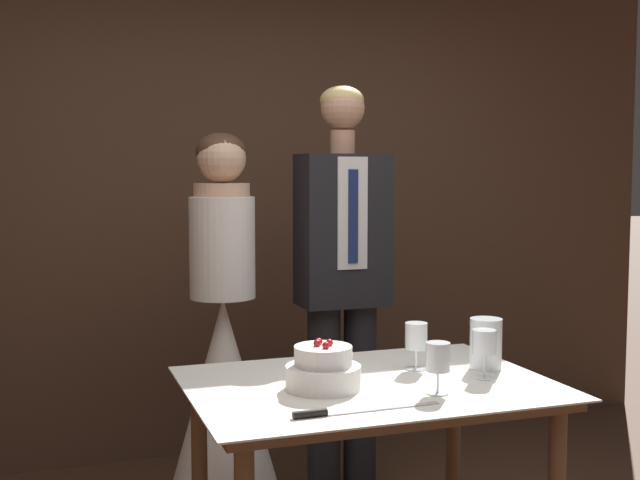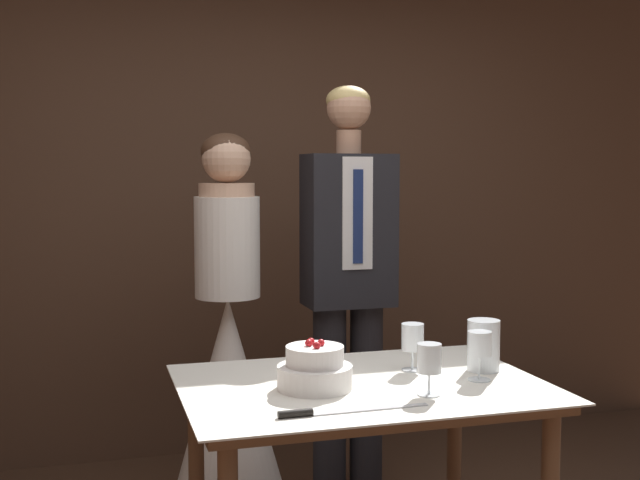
{
  "view_description": "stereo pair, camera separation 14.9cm",
  "coord_description": "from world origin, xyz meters",
  "px_view_note": "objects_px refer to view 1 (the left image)",
  "views": [
    {
      "loc": [
        -0.97,
        -2.08,
        1.5
      ],
      "look_at": [
        0.02,
        0.78,
        1.24
      ],
      "focal_mm": 45.0,
      "sensor_mm": 36.0,
      "label": 1
    },
    {
      "loc": [
        -0.83,
        -2.12,
        1.5
      ],
      "look_at": [
        0.02,
        0.78,
        1.24
      ],
      "focal_mm": 45.0,
      "sensor_mm": 36.0,
      "label": 2
    }
  ],
  "objects_px": {
    "wine_glass_far": "(416,337)",
    "bride": "(224,378)",
    "cake_knife": "(339,412)",
    "wine_glass_middle": "(438,360)",
    "wine_glass_near": "(484,344)",
    "tiered_cake": "(323,370)",
    "cake_table": "(368,414)",
    "groom": "(342,276)",
    "hurricane_candle": "(486,345)"
  },
  "relations": [
    {
      "from": "tiered_cake",
      "to": "wine_glass_near",
      "type": "xyz_separation_m",
      "value": [
        0.55,
        -0.05,
        0.06
      ]
    },
    {
      "from": "cake_table",
      "to": "cake_knife",
      "type": "height_order",
      "value": "cake_knife"
    },
    {
      "from": "hurricane_candle",
      "to": "cake_table",
      "type": "bearing_deg",
      "value": -175.56
    },
    {
      "from": "groom",
      "to": "hurricane_candle",
      "type": "bearing_deg",
      "value": -78.74
    },
    {
      "from": "cake_table",
      "to": "bride",
      "type": "xyz_separation_m",
      "value": [
        -0.27,
        0.97,
        -0.1
      ]
    },
    {
      "from": "tiered_cake",
      "to": "wine_glass_far",
      "type": "xyz_separation_m",
      "value": [
        0.39,
        0.13,
        0.05
      ]
    },
    {
      "from": "cake_knife",
      "to": "bride",
      "type": "relative_size",
      "value": 0.27
    },
    {
      "from": "wine_glass_far",
      "to": "cake_table",
      "type": "bearing_deg",
      "value": -154.97
    },
    {
      "from": "hurricane_candle",
      "to": "wine_glass_near",
      "type": "bearing_deg",
      "value": -123.11
    },
    {
      "from": "wine_glass_far",
      "to": "bride",
      "type": "height_order",
      "value": "bride"
    },
    {
      "from": "wine_glass_middle",
      "to": "groom",
      "type": "height_order",
      "value": "groom"
    },
    {
      "from": "hurricane_candle",
      "to": "groom",
      "type": "xyz_separation_m",
      "value": [
        -0.18,
        0.93,
        0.13
      ]
    },
    {
      "from": "cake_table",
      "to": "groom",
      "type": "height_order",
      "value": "groom"
    },
    {
      "from": "wine_glass_near",
      "to": "wine_glass_middle",
      "type": "relative_size",
      "value": 1.01
    },
    {
      "from": "hurricane_candle",
      "to": "groom",
      "type": "bearing_deg",
      "value": 101.26
    },
    {
      "from": "wine_glass_near",
      "to": "hurricane_candle",
      "type": "relative_size",
      "value": 0.92
    },
    {
      "from": "wine_glass_near",
      "to": "cake_knife",
      "type": "bearing_deg",
      "value": -160.12
    },
    {
      "from": "cake_table",
      "to": "wine_glass_middle",
      "type": "height_order",
      "value": "wine_glass_middle"
    },
    {
      "from": "cake_knife",
      "to": "wine_glass_far",
      "type": "bearing_deg",
      "value": 41.67
    },
    {
      "from": "cake_table",
      "to": "wine_glass_far",
      "type": "xyz_separation_m",
      "value": [
        0.22,
        0.1,
        0.22
      ]
    },
    {
      "from": "hurricane_candle",
      "to": "wine_glass_middle",
      "type": "bearing_deg",
      "value": -142.95
    },
    {
      "from": "cake_table",
      "to": "cake_knife",
      "type": "xyz_separation_m",
      "value": [
        -0.21,
        -0.29,
        0.11
      ]
    },
    {
      "from": "hurricane_candle",
      "to": "bride",
      "type": "bearing_deg",
      "value": 128.19
    },
    {
      "from": "hurricane_candle",
      "to": "groom",
      "type": "relative_size",
      "value": 0.09
    },
    {
      "from": "wine_glass_near",
      "to": "wine_glass_far",
      "type": "xyz_separation_m",
      "value": [
        -0.16,
        0.18,
        -0.0
      ]
    },
    {
      "from": "wine_glass_far",
      "to": "bride",
      "type": "relative_size",
      "value": 0.1
    },
    {
      "from": "cake_table",
      "to": "wine_glass_near",
      "type": "relative_size",
      "value": 7.19
    },
    {
      "from": "tiered_cake",
      "to": "wine_glass_far",
      "type": "height_order",
      "value": "wine_glass_far"
    },
    {
      "from": "cake_knife",
      "to": "cake_table",
      "type": "bearing_deg",
      "value": 53.48
    },
    {
      "from": "cake_knife",
      "to": "wine_glass_far",
      "type": "relative_size",
      "value": 2.75
    },
    {
      "from": "wine_glass_far",
      "to": "wine_glass_near",
      "type": "bearing_deg",
      "value": -48.84
    },
    {
      "from": "wine_glass_near",
      "to": "bride",
      "type": "height_order",
      "value": "bride"
    },
    {
      "from": "wine_glass_near",
      "to": "bride",
      "type": "distance_m",
      "value": 1.27
    },
    {
      "from": "wine_glass_middle",
      "to": "groom",
      "type": "distance_m",
      "value": 1.17
    },
    {
      "from": "cake_table",
      "to": "bride",
      "type": "height_order",
      "value": "bride"
    },
    {
      "from": "tiered_cake",
      "to": "cake_knife",
      "type": "bearing_deg",
      "value": -99.53
    },
    {
      "from": "tiered_cake",
      "to": "groom",
      "type": "height_order",
      "value": "groom"
    },
    {
      "from": "wine_glass_middle",
      "to": "hurricane_candle",
      "type": "bearing_deg",
      "value": 37.05
    },
    {
      "from": "cake_knife",
      "to": "wine_glass_middle",
      "type": "xyz_separation_m",
      "value": [
        0.36,
        0.1,
        0.1
      ]
    },
    {
      "from": "cake_table",
      "to": "groom",
      "type": "xyz_separation_m",
      "value": [
        0.27,
        0.96,
        0.32
      ]
    },
    {
      "from": "wine_glass_near",
      "to": "wine_glass_middle",
      "type": "xyz_separation_m",
      "value": [
        -0.23,
        -0.12,
        -0.01
      ]
    },
    {
      "from": "hurricane_candle",
      "to": "tiered_cake",
      "type": "bearing_deg",
      "value": -174.27
    },
    {
      "from": "cake_table",
      "to": "tiered_cake",
      "type": "xyz_separation_m",
      "value": [
        -0.17,
        -0.03,
        0.17
      ]
    },
    {
      "from": "cake_knife",
      "to": "groom",
      "type": "xyz_separation_m",
      "value": [
        0.48,
        1.26,
        0.21
      ]
    },
    {
      "from": "tiered_cake",
      "to": "wine_glass_middle",
      "type": "xyz_separation_m",
      "value": [
        0.32,
        -0.17,
        0.05
      ]
    },
    {
      "from": "tiered_cake",
      "to": "bride",
      "type": "bearing_deg",
      "value": 96.17
    },
    {
      "from": "wine_glass_far",
      "to": "groom",
      "type": "distance_m",
      "value": 0.87
    },
    {
      "from": "groom",
      "to": "wine_glass_far",
      "type": "bearing_deg",
      "value": -93.36
    },
    {
      "from": "tiered_cake",
      "to": "hurricane_candle",
      "type": "height_order",
      "value": "hurricane_candle"
    },
    {
      "from": "cake_table",
      "to": "bride",
      "type": "relative_size",
      "value": 0.71
    }
  ]
}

